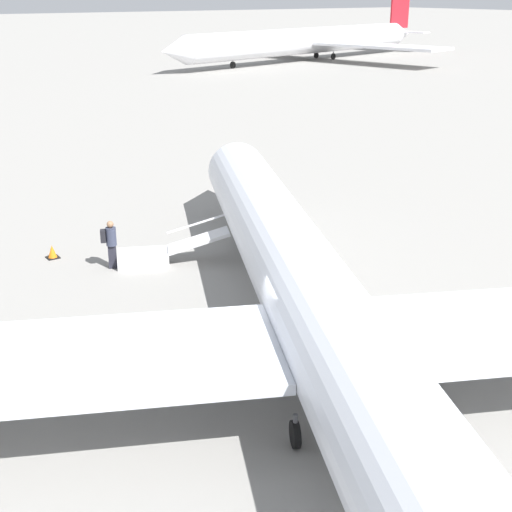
{
  "coord_description": "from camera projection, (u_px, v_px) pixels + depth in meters",
  "views": [
    {
      "loc": [
        -12.42,
        10.18,
        9.25
      ],
      "look_at": [
        4.25,
        -1.09,
        1.72
      ],
      "focal_mm": 50.0,
      "sensor_mm": 36.0,
      "label": 1
    }
  ],
  "objects": [
    {
      "name": "traffic_cone_near_stairs",
      "position": [
        52.0,
        252.0,
        26.13
      ],
      "size": [
        0.45,
        0.45,
        0.49
      ],
      "color": "black",
      "rests_on": "ground"
    },
    {
      "name": "airplane_taxiing_distant",
      "position": [
        310.0,
        41.0,
        98.52
      ],
      "size": [
        40.19,
        51.24,
        9.05
      ],
      "rotation": [
        0.0,
        0.0,
        1.79
      ],
      "color": "silver",
      "rests_on": "ground"
    },
    {
      "name": "airplane_main",
      "position": [
        326.0,
        324.0,
        16.65
      ],
      "size": [
        32.5,
        25.83,
        6.47
      ],
      "rotation": [
        0.0,
        0.0,
        -0.43
      ],
      "color": "silver",
      "rests_on": "ground"
    },
    {
      "name": "passenger",
      "position": [
        110.0,
        241.0,
        24.92
      ],
      "size": [
        0.46,
        0.57,
        1.74
      ],
      "rotation": [
        0.0,
        0.0,
        -2.0
      ],
      "color": "#23232D",
      "rests_on": "ground"
    },
    {
      "name": "boarding_stairs",
      "position": [
        155.0,
        254.0,
        25.5
      ],
      "size": [
        2.59,
        4.07,
        1.64
      ],
      "rotation": [
        0.0,
        0.0,
        -2.0
      ],
      "color": "silver",
      "rests_on": "ground"
    },
    {
      "name": "ground_plane",
      "position": [
        314.0,
        375.0,
        18.22
      ],
      "size": [
        600.0,
        600.0,
        0.0
      ],
      "primitive_type": "plane",
      "color": "gray"
    }
  ]
}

